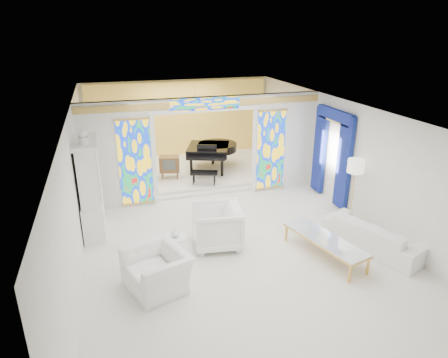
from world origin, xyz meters
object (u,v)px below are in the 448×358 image
object	(u,v)px
sofa	(374,235)
grand_piano	(212,149)
coffee_table	(325,240)
china_cabinet	(91,189)
armchair_right	(217,226)
armchair_left	(157,270)
tv_console	(169,164)

from	to	relation	value
sofa	grand_piano	size ratio (longest dim) A/B	0.88
sofa	coffee_table	world-z (taller)	sofa
coffee_table	china_cabinet	bearing A→B (deg)	151.09
armchair_right	coffee_table	size ratio (longest dim) A/B	0.50
armchair_left	grand_piano	xyz separation A→B (m)	(2.78, 6.02, 0.48)
coffee_table	armchair_right	bearing A→B (deg)	151.35
armchair_right	china_cabinet	bearing A→B (deg)	-110.93
china_cabinet	coffee_table	size ratio (longest dim) A/B	1.24
armchair_left	grand_piano	distance (m)	6.65
china_cabinet	armchair_left	size ratio (longest dim) A/B	2.25
armchair_left	sofa	world-z (taller)	armchair_left
coffee_table	grand_piano	bearing A→B (deg)	98.86
china_cabinet	sofa	xyz separation A→B (m)	(6.17, -2.68, -0.83)
armchair_right	grand_piano	size ratio (longest dim) A/B	0.41
coffee_table	tv_console	distance (m)	6.04
armchair_right	coffee_table	distance (m)	2.45
grand_piano	tv_console	size ratio (longest dim) A/B	3.67
sofa	coffee_table	size ratio (longest dim) A/B	1.07
sofa	armchair_left	bearing A→B (deg)	70.14
armchair_left	grand_piano	bearing A→B (deg)	135.94
sofa	armchair_right	bearing A→B (deg)	50.90
armchair_left	sofa	bearing A→B (deg)	71.38
grand_piano	tv_console	bearing A→B (deg)	-142.14
armchair_right	grand_piano	distance (m)	4.97
sofa	coffee_table	bearing A→B (deg)	70.27
china_cabinet	armchair_right	bearing A→B (deg)	-29.12
armchair_left	armchair_right	xyz separation A→B (m)	(1.56, 1.21, 0.11)
china_cabinet	tv_console	world-z (taller)	china_cabinet
coffee_table	tv_console	size ratio (longest dim) A/B	3.00
armchair_right	grand_piano	bearing A→B (deg)	173.99
armchair_left	tv_console	bearing A→B (deg)	148.51
armchair_left	tv_console	xyz separation A→B (m)	(1.20, 5.53, 0.26)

